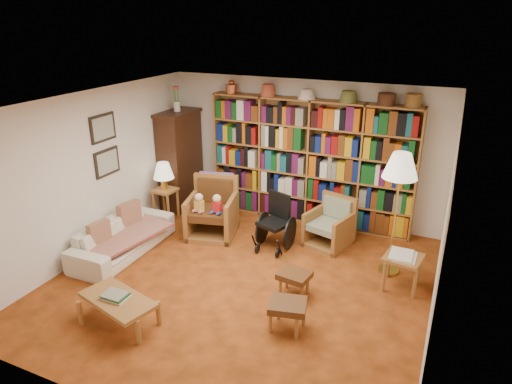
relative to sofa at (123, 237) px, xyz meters
The scene contains 23 objects.
floor 2.07m from the sofa, ahead, with size 5.00×5.00×0.00m, color #AE4E1A.
ceiling 3.03m from the sofa, ahead, with size 5.00×5.00×0.00m, color white.
wall_back 3.39m from the sofa, 50.81° to the left, with size 5.00×5.00×0.00m, color white.
wall_front 3.37m from the sofa, 50.49° to the right, with size 5.00×5.00×0.00m, color white.
wall_left 1.08m from the sofa, behind, with size 5.00×5.00×0.00m, color white.
wall_right 4.65m from the sofa, ahead, with size 5.00×5.00×0.00m, color white.
bookshelf 3.37m from the sofa, 46.16° to the left, with size 3.60×0.30×2.42m.
curio_cabinet 2.14m from the sofa, 95.81° to the left, with size 0.50×0.95×2.40m.
framed_pictures 1.46m from the sofa, 143.74° to the left, with size 0.03×0.52×0.97m.
sofa is the anchor object (origin of this frame).
sofa_throw 0.06m from the sofa, ahead, with size 0.75×1.40×0.04m, color #CAB193.
cushion_left 0.42m from the sofa, 110.38° to the left, with size 0.13×0.40×0.40m, color maroon.
cushion_right 0.42m from the sofa, 110.38° to the right, with size 0.11×0.36×0.36m, color maroon.
side_table_lamp 1.33m from the sofa, 94.36° to the left, with size 0.40×0.40×0.59m.
table_lamp 1.47m from the sofa, 94.36° to the left, with size 0.37×0.37×0.50m.
armchair_leather 1.56m from the sofa, 51.82° to the left, with size 0.97×0.99×0.99m.
armchair_sage 3.31m from the sofa, 29.96° to the left, with size 0.81×0.82×0.79m.
wheelchair 2.42m from the sofa, 29.69° to the left, with size 0.55×0.71×0.88m.
floor_lamp 4.26m from the sofa, 16.23° to the left, with size 0.48×0.48×1.81m.
side_table_papers 4.19m from the sofa, 10.58° to the left, with size 0.54×0.54×0.52m.
footstool_a 2.84m from the sofa, ahead, with size 0.44×0.39×0.34m.
footstool_b 3.09m from the sofa, 13.11° to the right, with size 0.51×0.46×0.37m.
coffee_table 1.85m from the sofa, 52.26° to the right, with size 1.05×0.71×0.43m.
Camera 1 is at (2.46, -4.97, 3.54)m, focal length 32.00 mm.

